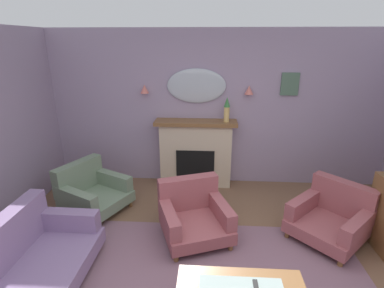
{
  "coord_description": "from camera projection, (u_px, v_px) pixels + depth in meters",
  "views": [
    {
      "loc": [
        -0.15,
        -2.08,
        2.41
      ],
      "look_at": [
        -0.38,
        1.6,
        1.11
      ],
      "focal_mm": 27.59,
      "sensor_mm": 36.0,
      "label": 1
    }
  ],
  "objects": [
    {
      "name": "wall_back",
      "position": [
        219.0,
        110.0,
        5.0
      ],
      "size": [
        6.66,
        0.1,
        2.61
      ],
      "primitive_type": "cube",
      "color": "#9E8CA8",
      "rests_on": "ground"
    },
    {
      "name": "fireplace",
      "position": [
        196.0,
        154.0,
        5.06
      ],
      "size": [
        1.36,
        0.36,
        1.16
      ],
      "color": "beige",
      "rests_on": "ground"
    },
    {
      "name": "mantel_vase_centre",
      "position": [
        227.0,
        109.0,
        4.73
      ],
      "size": [
        0.1,
        0.1,
        0.4
      ],
      "color": "tan",
      "rests_on": "fireplace"
    },
    {
      "name": "wall_mirror",
      "position": [
        196.0,
        86.0,
        4.81
      ],
      "size": [
        0.96,
        0.06,
        0.56
      ],
      "primitive_type": "ellipsoid",
      "color": "#B2BCC6"
    },
    {
      "name": "wall_sconce_left",
      "position": [
        145.0,
        89.0,
        4.83
      ],
      "size": [
        0.14,
        0.14,
        0.14
      ],
      "primitive_type": "cone",
      "color": "#D17066"
    },
    {
      "name": "wall_sconce_right",
      "position": [
        249.0,
        90.0,
        4.73
      ],
      "size": [
        0.14,
        0.14,
        0.14
      ],
      "primitive_type": "cone",
      "color": "#D17066"
    },
    {
      "name": "framed_picture",
      "position": [
        290.0,
        84.0,
        4.72
      ],
      "size": [
        0.28,
        0.03,
        0.36
      ],
      "primitive_type": "cube",
      "color": "#4C6B56"
    },
    {
      "name": "tv_remote",
      "position": [
        256.0,
        288.0,
        2.48
      ],
      "size": [
        0.04,
        0.16,
        0.02
      ],
      "primitive_type": "cube",
      "color": "black",
      "rests_on": "coffee_table"
    },
    {
      "name": "floral_couch",
      "position": [
        18.0,
        274.0,
        2.8
      ],
      "size": [
        0.89,
        1.73,
        0.76
      ],
      "color": "gray",
      "rests_on": "ground"
    },
    {
      "name": "armchair_in_corner",
      "position": [
        193.0,
        214.0,
        3.79
      ],
      "size": [
        1.03,
        1.05,
        0.71
      ],
      "color": "#934C51",
      "rests_on": "ground"
    },
    {
      "name": "armchair_beside_couch",
      "position": [
        332.0,
        216.0,
        3.74
      ],
      "size": [
        1.15,
        1.15,
        0.71
      ],
      "color": "#934C51",
      "rests_on": "ground"
    },
    {
      "name": "armchair_near_fireplace",
      "position": [
        91.0,
        191.0,
        4.37
      ],
      "size": [
        1.09,
        1.08,
        0.71
      ],
      "color": "gray",
      "rests_on": "ground"
    }
  ]
}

